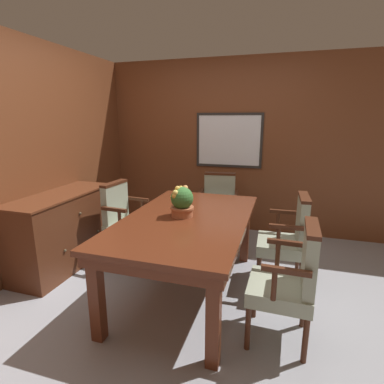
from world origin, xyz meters
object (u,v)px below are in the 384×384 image
at_px(chair_left_far, 124,218).
at_px(sideboard_cabinet, 63,230).
at_px(potted_plant, 182,202).
at_px(chair_right_far, 288,236).
at_px(chair_head_far, 218,205).
at_px(chair_right_near, 290,278).
at_px(dining_table, 187,227).

height_order(chair_left_far, sideboard_cabinet, chair_left_far).
bearing_deg(potted_plant, chair_right_far, 23.20).
bearing_deg(potted_plant, chair_head_far, 86.61).
bearing_deg(chair_right_near, potted_plant, -112.03).
bearing_deg(chair_left_far, dining_table, -111.06).
distance_m(dining_table, chair_left_far, 1.02).
bearing_deg(potted_plant, dining_table, -12.32).
bearing_deg(chair_left_far, chair_head_far, -42.84).
bearing_deg(dining_table, chair_head_far, 89.03).
relative_size(chair_left_far, chair_head_far, 1.00).
distance_m(dining_table, potted_plant, 0.24).
bearing_deg(chair_left_far, sideboard_cabinet, 123.59).
bearing_deg(potted_plant, chair_right_near, -23.46).
bearing_deg(chair_left_far, chair_right_near, -110.10).
bearing_deg(chair_right_near, sideboard_cabinet, -100.93).
bearing_deg(sideboard_cabinet, potted_plant, -4.31).
bearing_deg(dining_table, potted_plant, 167.68).
xyz_separation_m(chair_right_far, sideboard_cabinet, (-2.40, -0.30, -0.09)).
distance_m(chair_left_far, chair_head_far, 1.25).
bearing_deg(chair_head_far, chair_right_near, -67.75).
distance_m(chair_left_far, potted_plant, 1.03).
xyz_separation_m(chair_left_far, potted_plant, (0.85, -0.43, 0.38)).
xyz_separation_m(potted_plant, sideboard_cabinet, (-1.44, 0.11, -0.47)).
bearing_deg(chair_right_near, chair_right_far, -178.17).
relative_size(dining_table, sideboard_cabinet, 1.42).
bearing_deg(dining_table, sideboard_cabinet, 175.40).
bearing_deg(chair_head_far, chair_left_far, -143.22).
bearing_deg(potted_plant, sideboard_cabinet, 175.69).
height_order(potted_plant, sideboard_cabinet, potted_plant).
xyz_separation_m(dining_table, chair_right_far, (0.90, 0.42, -0.15)).
distance_m(dining_table, chair_head_far, 1.29).
relative_size(chair_right_far, sideboard_cabinet, 0.72).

